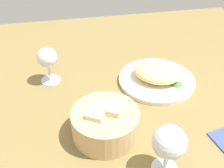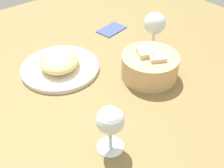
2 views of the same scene
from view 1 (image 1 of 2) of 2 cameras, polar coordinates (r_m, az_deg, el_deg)
name	(u,v)px [view 1 (image 1 of 2)]	position (r cm, az deg, el deg)	size (l,w,h in cm)	color
ground_plane	(124,115)	(78.31, 2.49, -6.62)	(140.00, 140.00, 2.00)	olive
plate	(156,80)	(89.96, 9.45, 0.87)	(24.98, 24.98, 1.40)	white
omelette	(157,72)	(88.16, 9.65, 2.53)	(15.34, 12.37, 4.91)	#EAD582
lettuce_garnish	(177,83)	(87.63, 13.61, 0.27)	(3.93, 3.93, 1.35)	#437B31
bread_basket	(105,123)	(68.98, -1.44, -8.25)	(17.38, 17.38, 9.03)	tan
wine_glass_near	(47,59)	(87.41, -13.61, 5.12)	(6.49, 6.49, 12.40)	silver
wine_glass_far	(169,144)	(59.16, 12.10, -12.35)	(7.61, 7.61, 13.15)	silver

